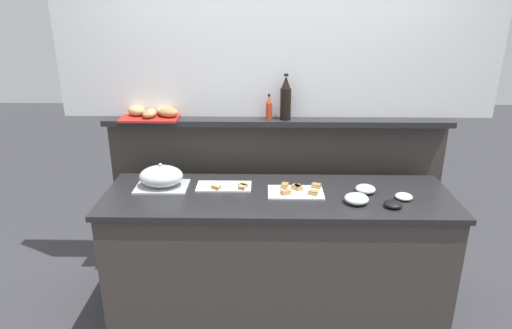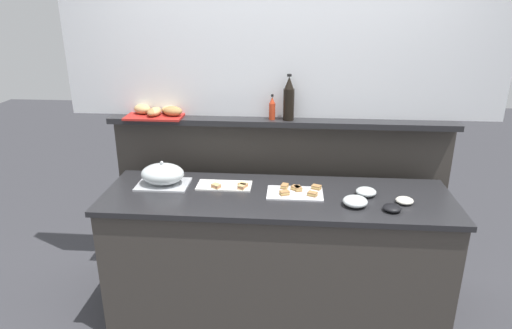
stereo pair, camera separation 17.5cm
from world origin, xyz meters
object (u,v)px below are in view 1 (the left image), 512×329
object	(u,v)px
serving_cloche	(161,177)
glass_bowl_large	(356,199)
condiment_bowl_cream	(404,197)
bread_basket	(153,114)
sandwich_platter_front	(297,191)
condiment_bowl_red	(393,204)
wine_bottle_dark	(286,99)
glass_bowl_medium	(365,189)
hot_sauce_bottle	(269,108)
sandwich_platter_rear	(226,186)

from	to	relation	value
serving_cloche	glass_bowl_large	world-z (taller)	serving_cloche
condiment_bowl_cream	bread_basket	world-z (taller)	bread_basket
sandwich_platter_front	serving_cloche	xyz separation A→B (m)	(-0.88, 0.07, 0.06)
condiment_bowl_red	wine_bottle_dark	world-z (taller)	wine_bottle_dark
condiment_bowl_red	wine_bottle_dark	xyz separation A→B (m)	(-0.63, 0.61, 0.50)
serving_cloche	wine_bottle_dark	distance (m)	0.99
sandwich_platter_front	glass_bowl_medium	distance (m)	0.44
bread_basket	condiment_bowl_red	bearing A→B (deg)	-21.57
condiment_bowl_cream	wine_bottle_dark	world-z (taller)	wine_bottle_dark
glass_bowl_large	bread_basket	bearing A→B (deg)	157.30
serving_cloche	condiment_bowl_red	bearing A→B (deg)	-10.51
sandwich_platter_front	serving_cloche	world-z (taller)	serving_cloche
sandwich_platter_front	hot_sauce_bottle	distance (m)	0.63
serving_cloche	condiment_bowl_cream	world-z (taller)	serving_cloche
sandwich_platter_rear	glass_bowl_medium	distance (m)	0.90
sandwich_platter_front	bread_basket	bearing A→B (deg)	157.46
condiment_bowl_red	hot_sauce_bottle	bearing A→B (deg)	140.42
condiment_bowl_cream	bread_basket	size ratio (longest dim) A/B	0.26
sandwich_platter_rear	wine_bottle_dark	size ratio (longest dim) A/B	1.13
hot_sauce_bottle	glass_bowl_medium	bearing A→B (deg)	-33.03
sandwich_platter_rear	bread_basket	size ratio (longest dim) A/B	0.87
serving_cloche	condiment_bowl_cream	size ratio (longest dim) A/B	3.19
serving_cloche	glass_bowl_large	distance (m)	1.25
condiment_bowl_cream	wine_bottle_dark	distance (m)	1.01
condiment_bowl_red	bread_basket	bearing A→B (deg)	158.43
wine_bottle_dark	bread_basket	size ratio (longest dim) A/B	0.76
sandwich_platter_rear	hot_sauce_bottle	bearing A→B (deg)	50.30
glass_bowl_medium	wine_bottle_dark	size ratio (longest dim) A/B	0.41
condiment_bowl_red	sandwich_platter_front	bearing A→B (deg)	160.17
sandwich_platter_rear	glass_bowl_large	world-z (taller)	glass_bowl_large
sandwich_platter_rear	wine_bottle_dark	bearing A→B (deg)	40.27
condiment_bowl_cream	sandwich_platter_rear	bearing A→B (deg)	171.76
bread_basket	glass_bowl_medium	bearing A→B (deg)	-15.77
wine_bottle_dark	sandwich_platter_rear	bearing A→B (deg)	-139.73
glass_bowl_large	hot_sauce_bottle	distance (m)	0.88
glass_bowl_large	sandwich_platter_front	bearing A→B (deg)	156.88
glass_bowl_medium	bread_basket	bearing A→B (deg)	164.23
serving_cloche	sandwich_platter_front	bearing A→B (deg)	-4.24
glass_bowl_medium	condiment_bowl_cream	size ratio (longest dim) A/B	1.21
serving_cloche	hot_sauce_bottle	xyz separation A→B (m)	(0.70, 0.34, 0.38)
condiment_bowl_red	sandwich_platter_rear	bearing A→B (deg)	164.98
condiment_bowl_cream	condiment_bowl_red	bearing A→B (deg)	-130.44
condiment_bowl_cream	serving_cloche	bearing A→B (deg)	174.23
condiment_bowl_cream	hot_sauce_bottle	xyz separation A→B (m)	(-0.83, 0.50, 0.43)
sandwich_platter_rear	glass_bowl_large	xyz separation A→B (m)	(0.81, -0.22, 0.02)
sandwich_platter_rear	condiment_bowl_cream	xyz separation A→B (m)	(1.11, -0.16, 0.01)
glass_bowl_medium	bread_basket	distance (m)	1.53
condiment_bowl_cream	condiment_bowl_red	distance (m)	0.15
bread_basket	sandwich_platter_rear	bearing A→B (deg)	-32.56
wine_bottle_dark	serving_cloche	bearing A→B (deg)	-157.41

